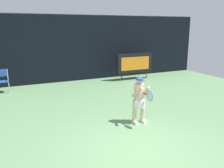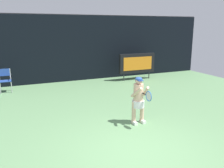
{
  "view_description": "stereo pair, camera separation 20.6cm",
  "coord_description": "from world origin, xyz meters",
  "px_view_note": "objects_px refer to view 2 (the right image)",
  "views": [
    {
      "loc": [
        -2.88,
        -4.6,
        3.01
      ],
      "look_at": [
        0.57,
        2.83,
        1.05
      ],
      "focal_mm": 38.7,
      "sensor_mm": 36.0,
      "label": 1
    },
    {
      "loc": [
        -2.69,
        -4.68,
        3.01
      ],
      "look_at": [
        0.57,
        2.83,
        1.05
      ],
      "focal_mm": 38.7,
      "sensor_mm": 36.0,
      "label": 2
    }
  ],
  "objects_px": {
    "scoreboard": "(137,63)",
    "tennis_racket": "(148,96)",
    "tennis_player": "(138,98)",
    "umpire_chair": "(5,79)"
  },
  "relations": [
    {
      "from": "umpire_chair",
      "to": "tennis_player",
      "type": "height_order",
      "value": "tennis_player"
    },
    {
      "from": "tennis_racket",
      "to": "scoreboard",
      "type": "bearing_deg",
      "value": 58.34
    },
    {
      "from": "scoreboard",
      "to": "umpire_chair",
      "type": "bearing_deg",
      "value": 179.41
    },
    {
      "from": "scoreboard",
      "to": "tennis_racket",
      "type": "bearing_deg",
      "value": -116.49
    },
    {
      "from": "scoreboard",
      "to": "umpire_chair",
      "type": "xyz_separation_m",
      "value": [
        -6.97,
        0.07,
        -0.33
      ]
    },
    {
      "from": "scoreboard",
      "to": "tennis_racket",
      "type": "distance_m",
      "value": 6.92
    },
    {
      "from": "tennis_player",
      "to": "tennis_racket",
      "type": "relative_size",
      "value": 2.49
    },
    {
      "from": "scoreboard",
      "to": "tennis_player",
      "type": "xyz_separation_m",
      "value": [
        -3.13,
        -5.7,
        -0.12
      ]
    },
    {
      "from": "umpire_chair",
      "to": "tennis_player",
      "type": "distance_m",
      "value": 6.93
    },
    {
      "from": "tennis_player",
      "to": "scoreboard",
      "type": "bearing_deg",
      "value": 61.23
    }
  ]
}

